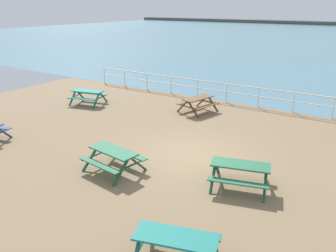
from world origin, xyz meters
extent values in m
cube|color=#846B4C|center=(0.00, 0.00, -0.10)|extent=(30.00, 24.00, 0.20)
cube|color=white|center=(0.00, 7.75, 1.05)|extent=(23.00, 0.06, 0.06)
cube|color=white|center=(0.00, 7.75, 0.58)|extent=(23.00, 0.05, 0.05)
cylinder|color=white|center=(-11.50, 7.75, 0.53)|extent=(0.07, 0.07, 1.05)
cylinder|color=white|center=(-9.58, 7.75, 0.53)|extent=(0.07, 0.07, 1.05)
cylinder|color=white|center=(-7.67, 7.75, 0.53)|extent=(0.07, 0.07, 1.05)
cylinder|color=white|center=(-5.75, 7.75, 0.53)|extent=(0.07, 0.07, 1.05)
cylinder|color=white|center=(-3.83, 7.75, 0.53)|extent=(0.07, 0.07, 1.05)
cylinder|color=white|center=(-1.92, 7.75, 0.53)|extent=(0.07, 0.07, 1.05)
cylinder|color=white|center=(0.00, 7.75, 0.53)|extent=(0.07, 0.07, 1.05)
cylinder|color=white|center=(1.92, 7.75, 0.53)|extent=(0.07, 0.07, 1.05)
cylinder|color=white|center=(3.83, 7.75, 0.53)|extent=(0.07, 0.07, 1.05)
cube|color=#1E7A70|center=(2.60, -5.25, 0.75)|extent=(1.92, 1.18, 0.05)
cube|color=#1E7A70|center=(2.42, -4.66, 0.45)|extent=(1.80, 0.76, 0.04)
cube|color=#165B54|center=(3.24, -4.67, 0.38)|extent=(0.30, 0.78, 0.79)
cube|color=#165B54|center=(1.74, -5.11, 0.38)|extent=(0.30, 0.78, 0.79)
cube|color=#165B54|center=(1.85, -5.47, 0.42)|extent=(0.48, 1.46, 0.04)
cube|color=navy|center=(-7.28, -2.94, 0.38)|extent=(0.27, 0.79, 0.79)
cube|color=#1E7A70|center=(-8.40, 3.03, 0.75)|extent=(1.91, 1.07, 0.05)
cube|color=#1E7A70|center=(-8.53, 3.64, 0.45)|extent=(1.81, 0.65, 0.04)
cube|color=#1E7A70|center=(-8.26, 2.43, 0.45)|extent=(1.81, 0.65, 0.04)
cube|color=#165B54|center=(-7.72, 3.57, 0.38)|extent=(0.25, 0.79, 0.79)
cube|color=#165B54|center=(-7.56, 2.83, 0.38)|extent=(0.25, 0.79, 0.79)
cube|color=#165B54|center=(-7.64, 3.20, 0.42)|extent=(0.38, 1.48, 0.04)
cube|color=#165B54|center=(-9.24, 3.23, 0.38)|extent=(0.25, 0.79, 0.79)
cube|color=#165B54|center=(-9.08, 2.49, 0.38)|extent=(0.25, 0.79, 0.79)
cube|color=#165B54|center=(-9.16, 2.86, 0.42)|extent=(0.38, 1.48, 0.04)
cube|color=#286B47|center=(-1.56, -2.54, 0.75)|extent=(1.88, 0.93, 0.05)
cube|color=#286B47|center=(-1.48, -1.92, 0.45)|extent=(1.82, 0.49, 0.04)
cube|color=#286B47|center=(-1.64, -3.15, 0.45)|extent=(1.82, 0.49, 0.04)
cube|color=#1E5035|center=(-0.74, -2.26, 0.38)|extent=(0.18, 0.80, 0.79)
cube|color=#1E5035|center=(-0.83, -3.01, 0.38)|extent=(0.18, 0.80, 0.79)
cube|color=#1E5035|center=(-0.79, -2.64, 0.42)|extent=(0.25, 1.50, 0.04)
cube|color=#1E5035|center=(-2.29, -2.06, 0.38)|extent=(0.18, 0.80, 0.79)
cube|color=#1E5035|center=(-2.38, -2.81, 0.38)|extent=(0.18, 0.80, 0.79)
cube|color=#1E5035|center=(-2.33, -2.43, 0.42)|extent=(0.25, 1.50, 0.04)
cube|color=#286B47|center=(2.46, -1.21, 0.75)|extent=(1.92, 1.16, 0.05)
cube|color=#286B47|center=(2.30, -0.61, 0.45)|extent=(1.80, 0.74, 0.04)
cube|color=#286B47|center=(2.63, -1.80, 0.45)|extent=(1.80, 0.74, 0.04)
cube|color=#1E5035|center=(3.11, -0.64, 0.38)|extent=(0.29, 0.78, 0.79)
cube|color=#1E5035|center=(3.32, -1.36, 0.38)|extent=(0.29, 0.78, 0.79)
cube|color=#1E5035|center=(3.21, -1.00, 0.42)|extent=(0.46, 1.46, 0.04)
cube|color=#1E5035|center=(1.61, -1.06, 0.38)|extent=(0.29, 0.78, 0.79)
cube|color=#1E5035|center=(1.81, -1.78, 0.38)|extent=(0.29, 0.78, 0.79)
cube|color=#1E5035|center=(1.71, -1.42, 0.42)|extent=(0.46, 1.46, 0.04)
cube|color=brown|center=(-2.37, 5.08, 0.75)|extent=(1.11, 1.91, 0.05)
cube|color=brown|center=(-2.97, 5.22, 0.45)|extent=(0.68, 1.81, 0.04)
cube|color=brown|center=(-1.77, 4.93, 0.45)|extent=(0.68, 1.81, 0.04)
cube|color=#50351E|center=(-2.55, 5.92, 0.38)|extent=(0.79, 0.27, 0.79)
cube|color=#50351E|center=(-1.82, 5.75, 0.38)|extent=(0.79, 0.27, 0.79)
cube|color=#50351E|center=(-2.19, 5.83, 0.42)|extent=(1.47, 0.41, 0.04)
cube|color=#50351E|center=(-2.92, 4.41, 0.38)|extent=(0.79, 0.27, 0.79)
cube|color=#50351E|center=(-2.19, 4.23, 0.38)|extent=(0.79, 0.27, 0.79)
cube|color=#50351E|center=(-2.56, 4.32, 0.42)|extent=(1.47, 0.41, 0.04)
camera|label=1|loc=(5.72, -10.41, 5.43)|focal=36.45mm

